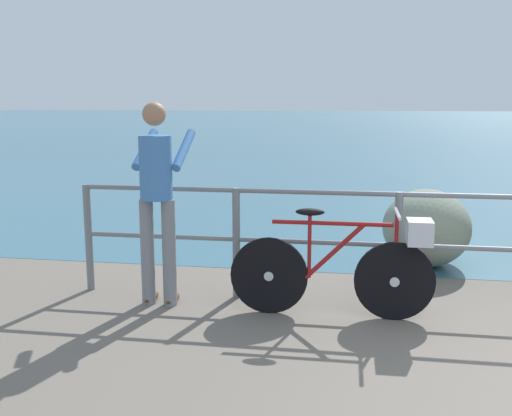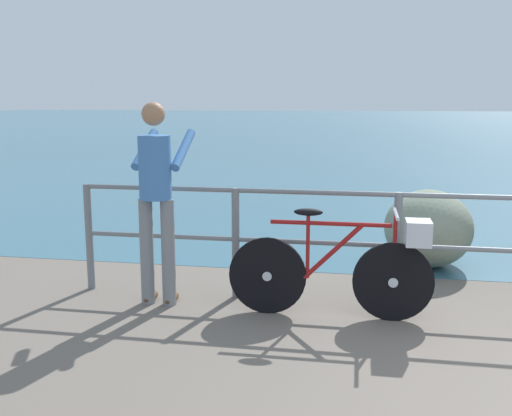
% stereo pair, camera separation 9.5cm
% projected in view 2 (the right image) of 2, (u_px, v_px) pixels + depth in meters
% --- Properties ---
extents(ground_plane, '(120.00, 120.00, 0.10)m').
position_uv_depth(ground_plane, '(411.00, 149.00, 22.33)').
color(ground_plane, '#6B6056').
extents(sea_surface, '(120.00, 90.00, 0.01)m').
position_uv_depth(sea_surface, '(386.00, 121.00, 49.43)').
color(sea_surface, '#38667A').
rests_on(sea_surface, ground_plane).
extents(bicycle, '(1.70, 0.48, 0.92)m').
position_uv_depth(bicycle, '(348.00, 264.00, 4.89)').
color(bicycle, black).
rests_on(bicycle, ground_plane).
extents(person_at_railing, '(0.45, 0.64, 1.78)m').
position_uv_depth(person_at_railing, '(157.00, 194.00, 5.16)').
color(person_at_railing, slate).
rests_on(person_at_railing, ground_plane).
extents(breakwater_boulder_left, '(0.94, 1.15, 0.84)m').
position_uv_depth(breakwater_boulder_left, '(428.00, 228.00, 6.47)').
color(breakwater_boulder_left, gray).
rests_on(breakwater_boulder_left, ground).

